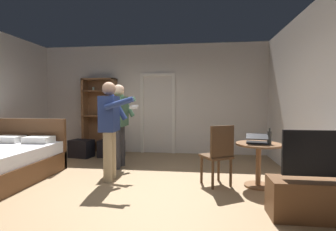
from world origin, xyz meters
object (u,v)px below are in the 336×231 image
(bottle_on_table, at_px, (269,137))
(person_blue_shirt, at_px, (110,124))
(side_table, at_px, (258,157))
(tv_flatscreen, at_px, (322,195))
(person_striped_shirt, at_px, (119,119))
(laptop, at_px, (257,140))
(suitcase_dark, at_px, (111,149))
(wooden_chair, at_px, (219,153))
(suitcase_small, at_px, (81,148))
(bookshelf, at_px, (100,113))

(bottle_on_table, bearing_deg, person_blue_shirt, 177.63)
(person_blue_shirt, bearing_deg, side_table, -0.65)
(bottle_on_table, bearing_deg, tv_flatscreen, -71.95)
(tv_flatscreen, height_order, person_striped_shirt, person_striped_shirt)
(bottle_on_table, bearing_deg, laptop, 168.09)
(side_table, relative_size, suitcase_dark, 1.15)
(laptop, relative_size, suitcase_dark, 0.62)
(person_striped_shirt, bearing_deg, bottle_on_table, -19.33)
(person_blue_shirt, relative_size, person_striped_shirt, 0.99)
(side_table, relative_size, wooden_chair, 0.72)
(wooden_chair, height_order, person_blue_shirt, person_blue_shirt)
(suitcase_small, bearing_deg, laptop, -14.46)
(tv_flatscreen, relative_size, bottle_on_table, 4.62)
(bookshelf, bearing_deg, laptop, -33.47)
(tv_flatscreen, distance_m, suitcase_small, 5.13)
(person_blue_shirt, distance_m, suitcase_dark, 2.03)
(bookshelf, bearing_deg, bottle_on_table, -32.61)
(bottle_on_table, xyz_separation_m, wooden_chair, (-0.77, 0.03, -0.26))
(tv_flatscreen, bearing_deg, wooden_chair, 136.88)
(person_striped_shirt, bearing_deg, person_blue_shirt, -82.39)
(tv_flatscreen, bearing_deg, person_striped_shirt, 147.32)
(side_table, distance_m, suitcase_small, 4.21)
(side_table, relative_size, bottle_on_table, 2.83)
(bottle_on_table, xyz_separation_m, person_striped_shirt, (-2.73, 0.96, 0.20))
(tv_flatscreen, distance_m, person_blue_shirt, 3.22)
(side_table, height_order, suitcase_small, side_table)
(wooden_chair, distance_m, suitcase_small, 3.67)
(tv_flatscreen, xyz_separation_m, wooden_chair, (-1.10, 1.03, 0.25))
(bottle_on_table, bearing_deg, person_striped_shirt, 160.67)
(wooden_chair, bearing_deg, tv_flatscreen, -43.12)
(suitcase_small, bearing_deg, person_striped_shirt, -23.08)
(laptop, bearing_deg, wooden_chair, -178.83)
(person_blue_shirt, relative_size, suitcase_dark, 2.74)
(person_striped_shirt, height_order, suitcase_dark, person_striped_shirt)
(person_striped_shirt, bearing_deg, bookshelf, 125.16)
(tv_flatscreen, relative_size, wooden_chair, 1.18)
(bottle_on_table, bearing_deg, suitcase_dark, 150.04)
(bookshelf, relative_size, suitcase_dark, 3.20)
(bottle_on_table, relative_size, suitcase_small, 0.48)
(bottle_on_table, distance_m, wooden_chair, 0.82)
(wooden_chair, xyz_separation_m, suitcase_dark, (-2.48, 1.85, -0.34))
(wooden_chair, xyz_separation_m, person_blue_shirt, (-1.84, 0.08, 0.44))
(person_striped_shirt, bearing_deg, tv_flatscreen, -32.68)
(suitcase_dark, bearing_deg, side_table, -29.95)
(side_table, distance_m, person_striped_shirt, 2.78)
(bottle_on_table, height_order, suitcase_dark, bottle_on_table)
(laptop, bearing_deg, tv_flatscreen, -64.10)
(wooden_chair, height_order, suitcase_dark, wooden_chair)
(side_table, xyz_separation_m, wooden_chair, (-0.63, -0.05, 0.07))
(tv_flatscreen, bearing_deg, suitcase_dark, 141.19)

